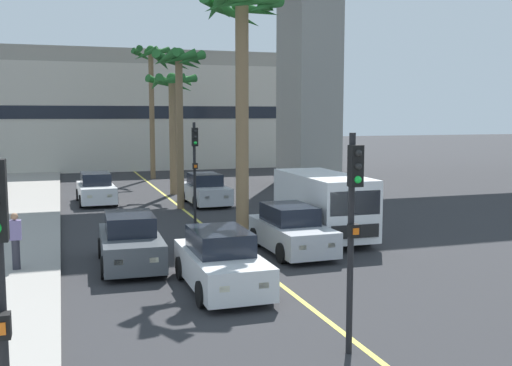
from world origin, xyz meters
name	(u,v)px	position (x,y,z in m)	size (l,w,h in m)	color
lane_stripe_center	(189,214)	(0.00, 24.00, 0.00)	(0.14, 56.00, 0.01)	#DBCC4C
pier_building_backdrop	(127,111)	(0.00, 49.37, 4.78)	(28.63, 8.04, 9.69)	beige
car_queue_front	(96,189)	(-3.84, 28.62, 0.72)	(1.92, 4.14, 1.56)	white
car_queue_second	(130,242)	(-3.59, 15.17, 0.72)	(1.94, 4.15, 1.56)	#4C5156
car_queue_third	(221,262)	(-1.62, 11.94, 0.72)	(1.84, 4.10, 1.56)	white
car_queue_fourth	(205,190)	(1.39, 26.54, 0.72)	(1.92, 4.15, 1.56)	#B7BABF
car_queue_fifth	(291,231)	(1.64, 15.34, 0.72)	(1.90, 4.13, 1.56)	#B7BABF
delivery_van	(323,203)	(3.59, 17.11, 1.29)	(2.20, 5.27, 2.36)	white
traffic_light_median_near	(353,213)	(-0.37, 7.03, 2.71)	(0.24, 0.37, 4.20)	black
traffic_light_median_far	(195,158)	(-0.22, 21.56, 2.71)	(0.24, 0.37, 4.20)	black
palm_tree_near_median	(151,74)	(0.66, 39.60, 7.31)	(2.76, 2.88, 9.23)	brown
palm_tree_mid_median	(242,49)	(0.07, 15.61, 6.59)	(2.77, 2.76, 8.42)	brown
palm_tree_far_median	(172,99)	(0.53, 30.84, 5.38)	(2.84, 2.96, 6.82)	brown
palm_tree_farthest_median	(179,79)	(-0.05, 25.65, 6.17)	(2.60, 2.66, 7.63)	brown
pedestrian_mid_block	(15,240)	(-6.79, 15.16, 1.00)	(0.34, 0.22, 1.62)	#2D2D38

